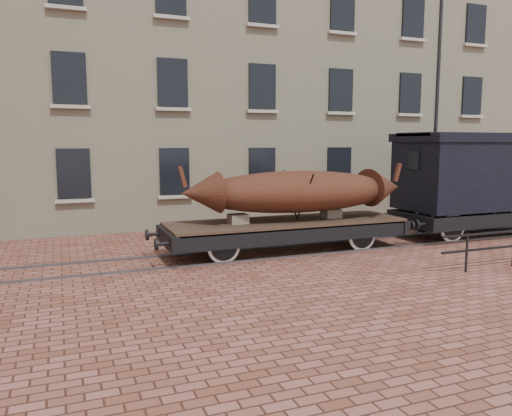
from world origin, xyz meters
name	(u,v)px	position (x,y,z in m)	size (l,w,h in m)	color
ground	(293,251)	(0.00, 0.00, 0.00)	(90.00, 90.00, 0.00)	brown
warehouse_cream	(261,65)	(3.00, 9.99, 7.00)	(40.00, 10.19, 14.00)	beige
rail_track	(293,250)	(0.00, 0.00, 0.03)	(30.00, 1.52, 0.06)	#59595E
flatcar_wagon	(286,227)	(-0.25, 0.00, 0.76)	(8.07, 2.19, 1.22)	#402F21
iron_boat	(297,191)	(0.11, 0.00, 1.81)	(7.08, 2.33, 1.67)	#4C1F17
goods_van	(482,172)	(7.29, 0.00, 2.24)	(6.91, 2.52, 3.58)	black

